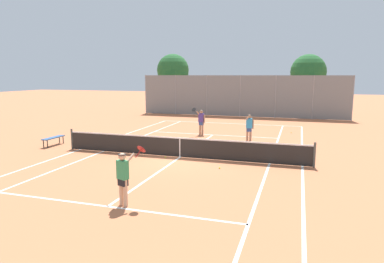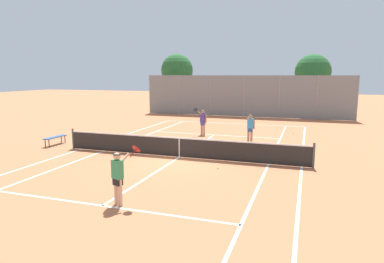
{
  "view_description": "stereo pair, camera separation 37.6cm",
  "coord_description": "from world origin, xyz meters",
  "px_view_note": "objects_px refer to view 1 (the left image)",
  "views": [
    {
      "loc": [
        5.24,
        -14.78,
        3.83
      ],
      "look_at": [
        0.12,
        1.5,
        1.0
      ],
      "focal_mm": 32.0,
      "sensor_mm": 36.0,
      "label": 1
    },
    {
      "loc": [
        5.59,
        -14.67,
        3.83
      ],
      "look_at": [
        0.12,
        1.5,
        1.0
      ],
      "focal_mm": 32.0,
      "sensor_mm": 36.0,
      "label": 2
    }
  ],
  "objects_px": {
    "player_far_left": "(201,120)",
    "loose_tennis_ball_5": "(295,158)",
    "player_near_side": "(123,175)",
    "tree_behind_left": "(174,71)",
    "tennis_net": "(180,147)",
    "loose_tennis_ball_3": "(220,168)",
    "player_far_right": "(249,127)",
    "loose_tennis_ball_1": "(166,157)",
    "loose_tennis_ball_4": "(280,152)",
    "courtside_bench": "(53,138)",
    "loose_tennis_ball_0": "(291,133)",
    "tree_behind_right": "(308,73)"
  },
  "relations": [
    {
      "from": "loose_tennis_ball_4",
      "to": "courtside_bench",
      "type": "xyz_separation_m",
      "value": [
        -11.97,
        -1.96,
        0.38
      ]
    },
    {
      "from": "tennis_net",
      "to": "loose_tennis_ball_5",
      "type": "distance_m",
      "value": 5.38
    },
    {
      "from": "loose_tennis_ball_1",
      "to": "tree_behind_left",
      "type": "bearing_deg",
      "value": 109.25
    },
    {
      "from": "loose_tennis_ball_5",
      "to": "tree_behind_left",
      "type": "xyz_separation_m",
      "value": [
        -12.82,
        18.5,
        4.19
      ]
    },
    {
      "from": "player_near_side",
      "to": "loose_tennis_ball_4",
      "type": "bearing_deg",
      "value": 64.99
    },
    {
      "from": "player_far_left",
      "to": "loose_tennis_ball_5",
      "type": "xyz_separation_m",
      "value": [
        5.95,
        -4.98,
        -0.89
      ]
    },
    {
      "from": "player_far_right",
      "to": "loose_tennis_ball_5",
      "type": "distance_m",
      "value": 4.36
    },
    {
      "from": "player_near_side",
      "to": "loose_tennis_ball_0",
      "type": "bearing_deg",
      "value": 73.39
    },
    {
      "from": "player_far_left",
      "to": "loose_tennis_ball_3",
      "type": "relative_size",
      "value": 26.88
    },
    {
      "from": "tennis_net",
      "to": "loose_tennis_ball_0",
      "type": "relative_size",
      "value": 181.82
    },
    {
      "from": "courtside_bench",
      "to": "tree_behind_left",
      "type": "distance_m",
      "value": 19.68
    },
    {
      "from": "tree_behind_left",
      "to": "tennis_net",
      "type": "bearing_deg",
      "value": -68.93
    },
    {
      "from": "player_near_side",
      "to": "loose_tennis_ball_1",
      "type": "distance_m",
      "value": 6.02
    },
    {
      "from": "player_far_right",
      "to": "loose_tennis_ball_3",
      "type": "height_order",
      "value": "player_far_right"
    },
    {
      "from": "tennis_net",
      "to": "player_far_right",
      "type": "height_order",
      "value": "player_far_right"
    },
    {
      "from": "player_near_side",
      "to": "tree_behind_left",
      "type": "xyz_separation_m",
      "value": [
        -8.05,
        25.97,
        3.3
      ]
    },
    {
      "from": "loose_tennis_ball_4",
      "to": "loose_tennis_ball_5",
      "type": "height_order",
      "value": "same"
    },
    {
      "from": "loose_tennis_ball_1",
      "to": "loose_tennis_ball_5",
      "type": "distance_m",
      "value": 6.02
    },
    {
      "from": "loose_tennis_ball_4",
      "to": "player_far_right",
      "type": "bearing_deg",
      "value": 130.44
    },
    {
      "from": "player_far_right",
      "to": "tennis_net",
      "type": "bearing_deg",
      "value": -118.83
    },
    {
      "from": "tree_behind_left",
      "to": "tree_behind_right",
      "type": "relative_size",
      "value": 1.04
    },
    {
      "from": "loose_tennis_ball_0",
      "to": "courtside_bench",
      "type": "xyz_separation_m",
      "value": [
        -12.35,
        -8.11,
        0.38
      ]
    },
    {
      "from": "tennis_net",
      "to": "loose_tennis_ball_1",
      "type": "bearing_deg",
      "value": -153.5
    },
    {
      "from": "courtside_bench",
      "to": "tree_behind_right",
      "type": "bearing_deg",
      "value": 55.7
    },
    {
      "from": "loose_tennis_ball_1",
      "to": "tree_behind_right",
      "type": "relative_size",
      "value": 0.01
    },
    {
      "from": "player_far_right",
      "to": "loose_tennis_ball_5",
      "type": "height_order",
      "value": "player_far_right"
    },
    {
      "from": "player_far_left",
      "to": "player_far_right",
      "type": "height_order",
      "value": "player_far_left"
    },
    {
      "from": "courtside_bench",
      "to": "loose_tennis_ball_4",
      "type": "bearing_deg",
      "value": 9.32
    },
    {
      "from": "loose_tennis_ball_1",
      "to": "loose_tennis_ball_5",
      "type": "height_order",
      "value": "same"
    },
    {
      "from": "tennis_net",
      "to": "tree_behind_left",
      "type": "distance_m",
      "value": 21.54
    },
    {
      "from": "tree_behind_right",
      "to": "player_near_side",
      "type": "bearing_deg",
      "value": -101.82
    },
    {
      "from": "tennis_net",
      "to": "courtside_bench",
      "type": "bearing_deg",
      "value": 176.26
    },
    {
      "from": "loose_tennis_ball_1",
      "to": "loose_tennis_ball_4",
      "type": "xyz_separation_m",
      "value": [
        5.05,
        2.76,
        0.0
      ]
    },
    {
      "from": "tennis_net",
      "to": "loose_tennis_ball_3",
      "type": "bearing_deg",
      "value": -31.67
    },
    {
      "from": "loose_tennis_ball_5",
      "to": "tree_behind_left",
      "type": "bearing_deg",
      "value": 124.73
    },
    {
      "from": "loose_tennis_ball_3",
      "to": "courtside_bench",
      "type": "relative_size",
      "value": 0.04
    },
    {
      "from": "player_near_side",
      "to": "player_far_left",
      "type": "height_order",
      "value": "same"
    },
    {
      "from": "loose_tennis_ball_4",
      "to": "player_near_side",
      "type": "bearing_deg",
      "value": -115.01
    },
    {
      "from": "loose_tennis_ball_3",
      "to": "player_near_side",
      "type": "bearing_deg",
      "value": -110.61
    },
    {
      "from": "player_near_side",
      "to": "loose_tennis_ball_1",
      "type": "xyz_separation_m",
      "value": [
        -1.03,
        5.87,
        -0.89
      ]
    },
    {
      "from": "tennis_net",
      "to": "player_far_right",
      "type": "relative_size",
      "value": 7.5
    },
    {
      "from": "loose_tennis_ball_3",
      "to": "loose_tennis_ball_1",
      "type": "bearing_deg",
      "value": 159.32
    },
    {
      "from": "loose_tennis_ball_3",
      "to": "player_far_left",
      "type": "bearing_deg",
      "value": 111.29
    },
    {
      "from": "tennis_net",
      "to": "player_near_side",
      "type": "height_order",
      "value": "player_near_side"
    },
    {
      "from": "tennis_net",
      "to": "loose_tennis_ball_5",
      "type": "height_order",
      "value": "tennis_net"
    },
    {
      "from": "tennis_net",
      "to": "loose_tennis_ball_1",
      "type": "distance_m",
      "value": 0.83
    },
    {
      "from": "player_near_side",
      "to": "loose_tennis_ball_5",
      "type": "distance_m",
      "value": 8.91
    },
    {
      "from": "loose_tennis_ball_5",
      "to": "player_far_left",
      "type": "bearing_deg",
      "value": 140.07
    },
    {
      "from": "tennis_net",
      "to": "loose_tennis_ball_4",
      "type": "distance_m",
      "value": 5.1
    },
    {
      "from": "tree_behind_left",
      "to": "tree_behind_right",
      "type": "height_order",
      "value": "tree_behind_left"
    }
  ]
}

